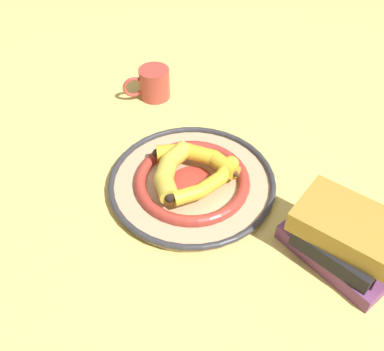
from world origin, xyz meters
name	(u,v)px	position (x,y,z in m)	size (l,w,h in m)	color
ground_plane	(186,186)	(0.00, 0.00, 0.00)	(2.80, 2.80, 0.00)	#E5CC6B
decorative_bowl	(192,182)	(0.00, 0.01, 0.01)	(0.35, 0.35, 0.03)	tan
banana_a	(170,169)	(0.00, -0.03, 0.05)	(0.18, 0.08, 0.04)	gold
banana_b	(208,184)	(0.03, 0.05, 0.05)	(0.14, 0.14, 0.03)	yellow
banana_c	(200,157)	(-0.04, 0.03, 0.05)	(0.10, 0.20, 0.03)	gold
book_stack	(346,238)	(0.15, 0.30, 0.05)	(0.24, 0.24, 0.11)	#753D70
coffee_mug	(153,83)	(-0.32, -0.12, 0.04)	(0.08, 0.12, 0.08)	#B24238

